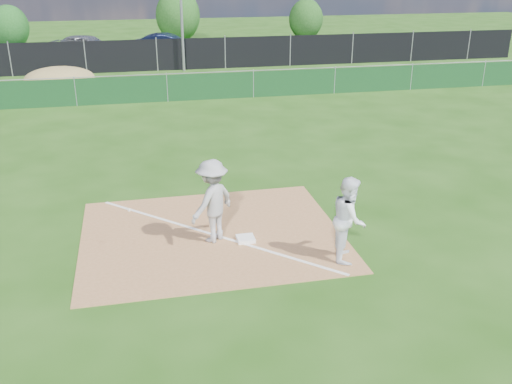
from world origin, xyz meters
The scene contains 16 objects.
ground centered at (0.00, 10.00, 0.00)m, with size 90.00×90.00×0.00m, color #1C450E.
infield_dirt centered at (0.00, 1.00, 0.01)m, with size 6.00×5.00×0.02m, color #9A673D.
foul_line centered at (0.00, 1.00, 0.03)m, with size 0.08×7.00×0.01m, color white.
green_fence centered at (0.00, 15.00, 0.60)m, with size 44.00×0.05×1.20m, color black.
dirt_mound centered at (-5.00, 18.50, 0.58)m, with size 3.38×2.60×1.17m, color olive.
black_fence centered at (0.00, 23.00, 0.90)m, with size 46.00×0.04×1.80m, color black.
parking_lot centered at (0.00, 28.00, 0.01)m, with size 46.00×9.00×0.01m, color black.
first_base centered at (0.72, 0.52, 0.06)m, with size 0.40×0.40×0.08m, color white.
play_at_first centered at (0.00, 0.72, 0.99)m, with size 2.58×1.36×1.93m.
runner centered at (2.71, -0.70, 0.93)m, with size 0.90×0.70×1.86m, color white.
car_left centered at (-4.20, 28.21, 0.81)m, with size 1.88×4.67×1.59m, color #A8AAB0.
car_mid centered at (0.97, 27.76, 0.77)m, with size 1.61×4.63×1.52m, color black.
car_right centered at (6.36, 27.33, 0.61)m, with size 1.68×4.13×1.20m, color black.
tree_left centered at (-9.67, 33.45, 1.61)m, with size 2.64×2.64×3.13m.
tree_mid centered at (2.31, 34.70, 2.05)m, with size 3.36×3.36×3.99m.
tree_right centered at (12.38, 34.19, 1.64)m, with size 2.69×2.69×3.20m.
Camera 1 is at (-1.55, -10.96, 5.99)m, focal length 40.00 mm.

